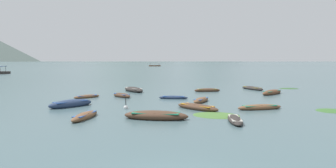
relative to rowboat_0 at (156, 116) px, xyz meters
The scene contains 22 objects.
ground_plane 1488.75m from the rowboat_0, 90.02° to the left, with size 6000.00×6000.00×0.00m, color #476066.
mountain_2 1928.28m from the rowboat_0, 89.91° to the left, with size 812.03×812.03×305.44m, color #56665B.
mountain_3 1810.00m from the rowboat_0, 74.38° to the left, with size 566.83×566.83×225.76m, color #4C5B56.
rowboat_0 is the anchor object (origin of this frame).
rowboat_1 5.18m from the rowboat_0, 42.64° to the left, with size 3.54×4.14×0.59m.
rowboat_2 14.02m from the rowboat_0, 117.78° to the left, with size 2.95×2.37×0.43m.
rowboat_3 12.94m from the rowboat_0, 102.21° to the left, with size 2.56×3.13×0.56m.
rowboat_4 5.07m from the rowboat_0, behind, with size 1.95×3.69×0.54m.
rowboat_5 24.28m from the rowboat_0, 50.65° to the left, with size 2.21×4.54×0.56m.
rowboat_6 5.45m from the rowboat_0, 18.46° to the right, with size 1.54×3.41×0.45m.
rowboat_7 18.39m from the rowboat_0, 94.18° to the left, with size 3.25×4.76×0.75m.
rowboat_8 18.87m from the rowboat_0, 63.80° to the left, with size 3.57×1.07×0.55m.
rowboat_9 10.83m from the rowboat_0, 74.91° to the left, with size 3.22×1.55×0.42m.
rowboat_10 9.50m from the rowboat_0, 17.48° to the left, with size 4.12×1.46×0.52m.
rowboat_11 9.53m from the rowboat_0, 137.88° to the left, with size 4.02×3.65×0.79m.
rowboat_12 20.16m from the rowboat_0, 40.27° to the left, with size 4.22×3.67×0.67m.
rowboat_13 9.27m from the rowboat_0, 56.02° to the left, with size 2.62×3.23×0.55m.
ferry_0 181.16m from the rowboat_0, 85.19° to the left, with size 8.16×3.06×2.54m.
mooring_buoy 5.02m from the rowboat_0, 115.60° to the left, with size 0.41×0.41×1.01m.
weed_patch_0 4.66m from the rowboat_0, ahead, with size 3.53×2.73×0.14m, color #477033.
weed_patch_1 14.57m from the rowboat_0, ahead, with size 2.44×2.25×0.14m, color #38662D.
weed_patch_2 28.65m from the rowboat_0, 42.20° to the left, with size 2.70×1.70×0.14m, color #2D5628.
Camera 1 is at (-1.27, -8.86, 4.13)m, focal length 30.94 mm.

